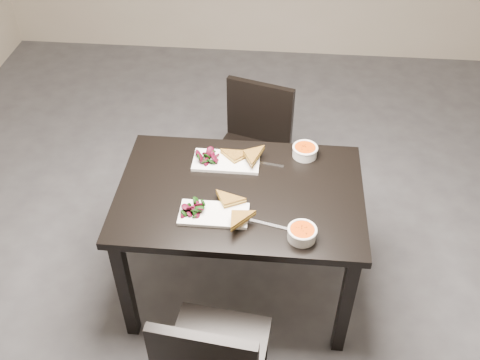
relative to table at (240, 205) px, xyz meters
The scene contains 13 objects.
ground 0.72m from the table, 76.17° to the left, with size 5.00×5.00×0.00m, color #47474C.
table is the anchor object (origin of this frame).
chair_far 0.74m from the table, 88.84° to the left, with size 0.52×0.52×0.85m.
plate_near 0.23m from the table, 120.70° to the right, with size 0.32×0.16×0.02m, color white.
sandwich_near 0.22m from the table, 104.01° to the right, with size 0.16×0.12×0.05m, color olive, non-canonical shape.
salad_near 0.30m from the table, 139.13° to the right, with size 0.10×0.09×0.04m, color black, non-canonical shape.
soup_bowl_near 0.43m from the table, 43.32° to the right, with size 0.13×0.13×0.06m.
cutlery_near 0.28m from the table, 54.78° to the right, with size 0.18×0.02×0.00m, color silver.
plate_far 0.25m from the table, 113.46° to the left, with size 0.34×0.17×0.02m, color white.
sandwich_far 0.24m from the table, 97.33° to the left, with size 0.17×0.13×0.06m, color olive, non-canonical shape.
salad_far 0.31m from the table, 132.56° to the left, with size 0.11×0.10×0.05m, color black, non-canonical shape.
soup_bowl_far 0.45m from the table, 43.89° to the left, with size 0.13×0.13×0.06m.
cutlery_far 0.26m from the table, 61.03° to the left, with size 0.18×0.02×0.00m, color silver.
Camera 1 is at (0.10, -2.23, 2.54)m, focal length 40.63 mm.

